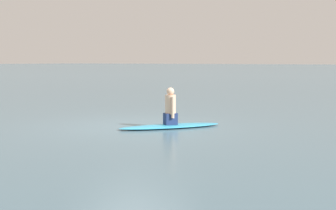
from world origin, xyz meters
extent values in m
plane|color=slate|center=(0.00, 0.00, 0.00)|extent=(400.00, 400.00, 0.00)
ellipsoid|color=#339EC6|center=(-0.33, 0.88, 0.04)|extent=(2.47, 2.04, 0.08)
cube|color=navy|center=(-0.33, 0.88, 0.22)|extent=(0.39, 0.37, 0.28)
cylinder|color=#D6AD8E|center=(-0.33, 0.88, 0.58)|extent=(0.37, 0.37, 0.47)
sphere|color=#D6AD8E|center=(-0.33, 0.88, 0.90)|extent=(0.19, 0.19, 0.19)
cylinder|color=#D6AD8E|center=(-0.23, 1.01, 0.52)|extent=(0.10, 0.10, 0.51)
cylinder|color=#D6AD8E|center=(-0.42, 0.75, 0.52)|extent=(0.10, 0.10, 0.51)
camera|label=1|loc=(8.73, 6.76, 1.64)|focal=47.56mm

